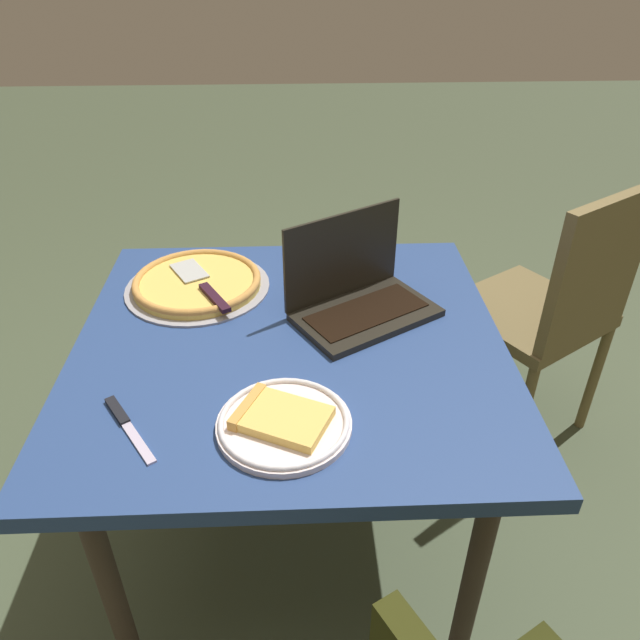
{
  "coord_description": "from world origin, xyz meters",
  "views": [
    {
      "loc": [
        0.02,
        -1.16,
        1.57
      ],
      "look_at": [
        0.07,
        0.04,
        0.77
      ],
      "focal_mm": 34.0,
      "sensor_mm": 36.0,
      "label": 1
    }
  ],
  "objects_px": {
    "dining_table": "(291,365)",
    "chair_far": "(552,305)",
    "laptop": "(358,293)",
    "pizza_plate": "(283,422)",
    "table_knife": "(125,422)",
    "pizza_tray": "(197,282)"
  },
  "relations": [
    {
      "from": "pizza_plate",
      "to": "pizza_tray",
      "type": "height_order",
      "value": "same"
    },
    {
      "from": "dining_table",
      "to": "table_knife",
      "type": "bearing_deg",
      "value": -140.14
    },
    {
      "from": "chair_far",
      "to": "pizza_tray",
      "type": "bearing_deg",
      "value": -170.18
    },
    {
      "from": "pizza_plate",
      "to": "table_knife",
      "type": "relative_size",
      "value": 1.39
    },
    {
      "from": "pizza_plate",
      "to": "table_knife",
      "type": "xyz_separation_m",
      "value": [
        -0.31,
        0.02,
        -0.01
      ]
    },
    {
      "from": "table_knife",
      "to": "chair_far",
      "type": "bearing_deg",
      "value": 31.51
    },
    {
      "from": "dining_table",
      "to": "chair_far",
      "type": "xyz_separation_m",
      "value": [
        0.83,
        0.44,
        -0.13
      ]
    },
    {
      "from": "dining_table",
      "to": "laptop",
      "type": "relative_size",
      "value": 2.52
    },
    {
      "from": "pizza_plate",
      "to": "table_knife",
      "type": "height_order",
      "value": "pizza_plate"
    },
    {
      "from": "pizza_plate",
      "to": "laptop",
      "type": "bearing_deg",
      "value": 65.99
    },
    {
      "from": "table_knife",
      "to": "chair_far",
      "type": "height_order",
      "value": "chair_far"
    },
    {
      "from": "laptop",
      "to": "table_knife",
      "type": "distance_m",
      "value": 0.63
    },
    {
      "from": "pizza_tray",
      "to": "table_knife",
      "type": "relative_size",
      "value": 2.02
    },
    {
      "from": "dining_table",
      "to": "chair_far",
      "type": "bearing_deg",
      "value": 27.76
    },
    {
      "from": "pizza_tray",
      "to": "table_knife",
      "type": "bearing_deg",
      "value": -98.42
    },
    {
      "from": "table_knife",
      "to": "pizza_tray",
      "type": "bearing_deg",
      "value": 81.58
    },
    {
      "from": "pizza_plate",
      "to": "pizza_tray",
      "type": "distance_m",
      "value": 0.59
    },
    {
      "from": "laptop",
      "to": "table_knife",
      "type": "bearing_deg",
      "value": -141.74
    },
    {
      "from": "pizza_plate",
      "to": "pizza_tray",
      "type": "relative_size",
      "value": 0.69
    },
    {
      "from": "dining_table",
      "to": "laptop",
      "type": "distance_m",
      "value": 0.24
    },
    {
      "from": "laptop",
      "to": "dining_table",
      "type": "bearing_deg",
      "value": -144.99
    },
    {
      "from": "dining_table",
      "to": "pizza_tray",
      "type": "distance_m",
      "value": 0.36
    }
  ]
}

